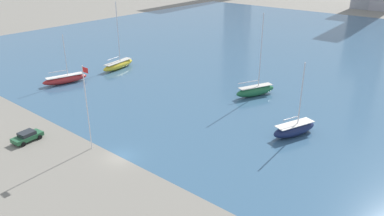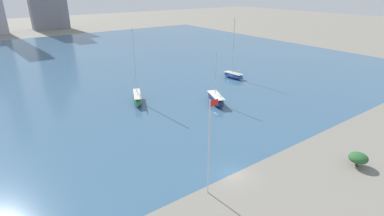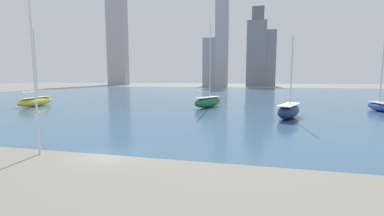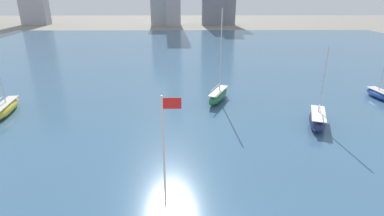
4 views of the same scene
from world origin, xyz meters
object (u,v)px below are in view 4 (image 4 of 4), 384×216
(sailboat_yellow, at_px, (5,108))
(flag_pole, at_px, (165,176))
(sailboat_green, at_px, (218,95))
(sailboat_blue, at_px, (380,93))
(sailboat_navy, at_px, (318,119))

(sailboat_yellow, bearing_deg, flag_pole, -53.62)
(sailboat_green, relative_size, sailboat_blue, 0.98)
(sailboat_green, distance_m, sailboat_blue, 29.41)
(sailboat_green, distance_m, sailboat_navy, 16.88)
(flag_pole, xyz_separation_m, sailboat_navy, (20.03, 22.13, -5.52))
(sailboat_navy, relative_size, sailboat_yellow, 0.74)
(flag_pole, height_order, sailboat_green, sailboat_green)
(sailboat_green, distance_m, sailboat_yellow, 34.38)
(sailboat_blue, distance_m, sailboat_yellow, 63.67)
(sailboat_blue, bearing_deg, sailboat_navy, -151.25)
(sailboat_green, height_order, sailboat_yellow, sailboat_green)
(sailboat_green, xyz_separation_m, sailboat_yellow, (-33.94, -5.45, -0.13))
(sailboat_navy, bearing_deg, sailboat_yellow, -165.63)
(sailboat_green, bearing_deg, flag_pole, -78.38)
(sailboat_blue, xyz_separation_m, sailboat_yellow, (-63.32, -6.64, 0.08))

